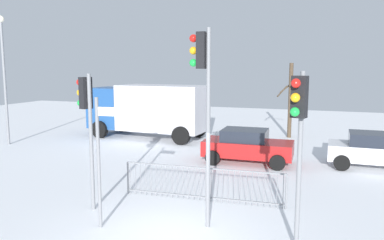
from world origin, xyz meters
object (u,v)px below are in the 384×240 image
object	(u,v)px
traffic_light_mid_right	(203,84)
direction_sign_post	(100,156)
delivery_truck	(149,108)
street_lamp	(4,67)
car_white_far	(376,150)
bare_tree_left	(290,100)
traffic_light_mid_left	(299,121)
traffic_light_rear_right	(87,111)
car_red_mid	(247,145)

from	to	relation	value
traffic_light_mid_right	direction_sign_post	distance (m)	3.19
delivery_truck	street_lamp	xyz separation A→B (m)	(-6.26, -4.35, 2.40)
car_white_far	bare_tree_left	xyz separation A→B (m)	(-4.05, 5.97, 1.48)
traffic_light_mid_left	delivery_truck	size ratio (longest dim) A/B	0.57
car_white_far	street_lamp	xyz separation A→B (m)	(-18.11, -1.22, 3.38)
traffic_light_rear_right	street_lamp	distance (m)	11.74
direction_sign_post	delivery_truck	xyz separation A→B (m)	(-4.52, 11.97, -0.15)
direction_sign_post	car_red_mid	size ratio (longest dim) A/B	0.88
car_red_mid	car_white_far	xyz separation A→B (m)	(5.17, 0.87, 0.00)
traffic_light_rear_right	direction_sign_post	size ratio (longest dim) A/B	1.17
traffic_light_rear_right	car_red_mid	xyz separation A→B (m)	(3.28, 6.90, -2.14)
traffic_light_mid_left	delivery_truck	distance (m)	14.96
street_lamp	traffic_light_mid_left	bearing A→B (deg)	-25.04
car_red_mid	street_lamp	xyz separation A→B (m)	(-12.94, -0.35, 3.38)
traffic_light_mid_left	car_red_mid	xyz separation A→B (m)	(-2.65, 7.63, -2.21)
traffic_light_rear_right	delivery_truck	size ratio (longest dim) A/B	0.55
traffic_light_mid_right	traffic_light_mid_left	bearing A→B (deg)	-99.11
bare_tree_left	traffic_light_rear_right	bearing A→B (deg)	-107.74
traffic_light_mid_left	street_lamp	xyz separation A→B (m)	(-15.59, 7.28, 1.16)
traffic_light_mid_right	delivery_truck	distance (m)	13.16
car_white_far	delivery_truck	bearing A→B (deg)	165.53
traffic_light_rear_right	street_lamp	xyz separation A→B (m)	(-9.67, 6.55, 1.24)
traffic_light_rear_right	direction_sign_post	bearing A→B (deg)	-116.23
traffic_light_rear_right	bare_tree_left	xyz separation A→B (m)	(4.39, 13.74, -0.66)
traffic_light_mid_left	traffic_light_rear_right	distance (m)	5.97
traffic_light_rear_right	traffic_light_mid_right	world-z (taller)	traffic_light_mid_right
traffic_light_rear_right	car_red_mid	bearing A→B (deg)	-7.75
traffic_light_mid_left	car_red_mid	size ratio (longest dim) A/B	1.06
street_lamp	car_white_far	bearing A→B (deg)	3.87
direction_sign_post	car_white_far	world-z (taller)	direction_sign_post
traffic_light_mid_right	car_red_mid	size ratio (longest dim) A/B	1.33
direction_sign_post	car_red_mid	xyz separation A→B (m)	(2.16, 7.97, -1.13)
traffic_light_mid_left	traffic_light_rear_right	world-z (taller)	traffic_light_mid_left
traffic_light_mid_right	delivery_truck	size ratio (longest dim) A/B	0.71
direction_sign_post	car_white_far	size ratio (longest dim) A/B	0.89
traffic_light_mid_right	direction_sign_post	size ratio (longest dim) A/B	1.50
traffic_light_rear_right	delivery_truck	distance (m)	11.48
direction_sign_post	car_white_far	xyz separation A→B (m)	(7.33, 8.84, -1.13)
traffic_light_mid_left	direction_sign_post	size ratio (longest dim) A/B	1.20
car_red_mid	direction_sign_post	bearing A→B (deg)	-106.79
direction_sign_post	delivery_truck	size ratio (longest dim) A/B	0.47
direction_sign_post	car_red_mid	world-z (taller)	direction_sign_post
car_white_far	street_lamp	world-z (taller)	street_lamp
direction_sign_post	bare_tree_left	world-z (taller)	bare_tree_left
traffic_light_rear_right	bare_tree_left	world-z (taller)	bare_tree_left
car_red_mid	bare_tree_left	world-z (taller)	bare_tree_left
traffic_light_mid_right	street_lamp	xyz separation A→B (m)	(-13.21, 6.64, 0.42)
street_lamp	bare_tree_left	xyz separation A→B (m)	(14.06, 7.19, -1.90)
traffic_light_rear_right	traffic_light_mid_right	bearing A→B (deg)	-73.91
direction_sign_post	street_lamp	world-z (taller)	street_lamp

